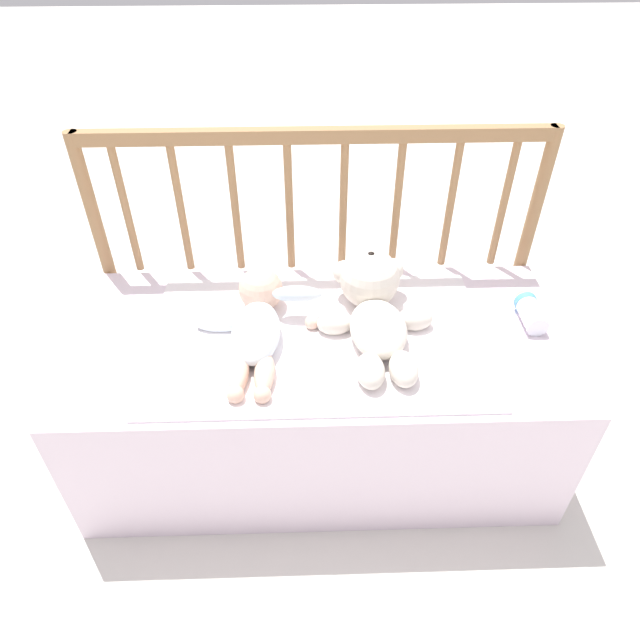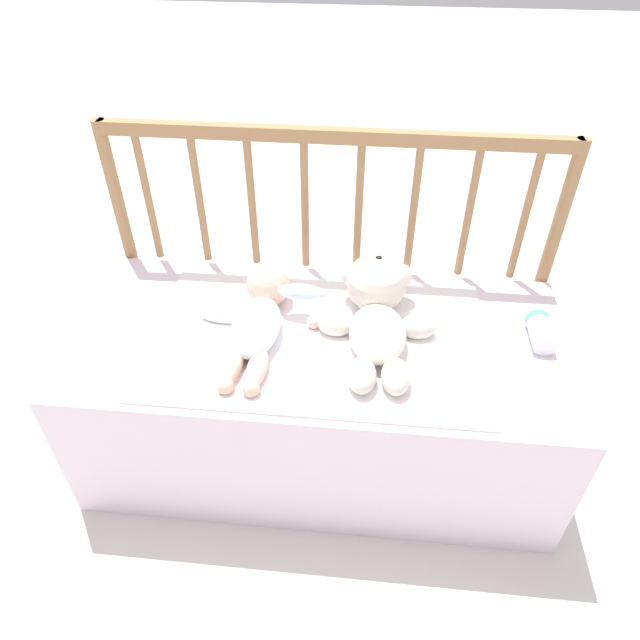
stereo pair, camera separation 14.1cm
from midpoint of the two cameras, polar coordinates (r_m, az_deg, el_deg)
ground_plane at (r=1.77m, az=-2.33°, el=-12.25°), size 12.00×12.00×0.00m
crib_mattress at (r=1.60m, az=-2.54°, el=-7.51°), size 1.26×0.59×0.44m
crib_rail at (r=1.61m, az=-2.89°, el=10.10°), size 1.26×0.04×0.85m
blanket at (r=1.44m, az=-3.02°, el=-2.01°), size 0.84×0.52×0.01m
teddy_bear at (r=1.45m, az=2.66°, el=1.60°), size 0.30×0.43×0.16m
baby at (r=1.44m, az=-9.08°, el=-0.25°), size 0.33×0.42×0.12m
baby_bottle at (r=1.56m, az=17.85°, el=0.79°), size 0.06×0.14×0.06m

